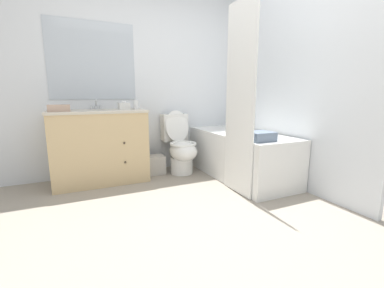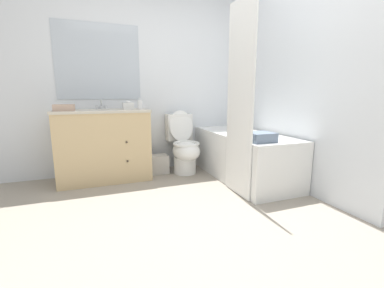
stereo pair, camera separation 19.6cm
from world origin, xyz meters
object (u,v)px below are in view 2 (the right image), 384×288
at_px(wastebasket, 159,164).
at_px(tissue_box, 128,106).
at_px(soap_dispenser, 140,104).
at_px(bath_towel_folded, 260,137).
at_px(hand_towel_folded, 64,108).
at_px(bathtub, 243,155).
at_px(toilet, 184,146).
at_px(sink_faucet, 101,106).
at_px(vanity_cabinet, 104,144).

bearing_deg(wastebasket, tissue_box, 176.09).
bearing_deg(soap_dispenser, bath_towel_folded, -48.64).
relative_size(tissue_box, soap_dispenser, 1.02).
height_order(wastebasket, hand_towel_folded, hand_towel_folded).
bearing_deg(bathtub, toilet, 143.45).
relative_size(sink_faucet, bath_towel_folded, 0.54).
height_order(wastebasket, tissue_box, tissue_box).
distance_m(vanity_cabinet, soap_dispenser, 0.67).
bearing_deg(soap_dispenser, wastebasket, -4.03).
relative_size(vanity_cabinet, hand_towel_folded, 5.04).
height_order(hand_towel_folded, bath_towel_folded, hand_towel_folded).
xyz_separation_m(bathtub, hand_towel_folded, (-2.04, 0.39, 0.62)).
distance_m(vanity_cabinet, bathtub, 1.74).
xyz_separation_m(vanity_cabinet, tissue_box, (0.31, 0.04, 0.47)).
relative_size(soap_dispenser, bath_towel_folded, 0.54).
bearing_deg(hand_towel_folded, wastebasket, 8.58).
distance_m(toilet, tissue_box, 0.90).
bearing_deg(bath_towel_folded, bathtub, 74.10).
bearing_deg(sink_faucet, wastebasket, -14.57).
bearing_deg(bath_towel_folded, toilet, 113.68).
bearing_deg(toilet, tissue_box, 171.26).
height_order(sink_faucet, soap_dispenser, soap_dispenser).
relative_size(bathtub, soap_dispenser, 11.33).
height_order(sink_faucet, wastebasket, sink_faucet).
bearing_deg(bathtub, vanity_cabinet, 162.12).
bearing_deg(vanity_cabinet, tissue_box, 8.12).
distance_m(sink_faucet, bath_towel_folded, 2.00).
relative_size(toilet, wastebasket, 3.39).
relative_size(tissue_box, hand_towel_folded, 0.67).
bearing_deg(tissue_box, soap_dispenser, -3.71).
bearing_deg(hand_towel_folded, bath_towel_folded, -27.52).
relative_size(wastebasket, hand_towel_folded, 1.15).
height_order(bathtub, bath_towel_folded, bath_towel_folded).
distance_m(vanity_cabinet, wastebasket, 0.76).
height_order(soap_dispenser, hand_towel_folded, soap_dispenser).
bearing_deg(sink_faucet, toilet, -14.40).
bearing_deg(bathtub, bath_towel_folded, -105.90).
bearing_deg(soap_dispenser, tissue_box, 176.29).
height_order(vanity_cabinet, wastebasket, vanity_cabinet).
distance_m(wastebasket, hand_towel_folded, 1.35).
xyz_separation_m(sink_faucet, wastebasket, (0.69, -0.18, -0.78)).
xyz_separation_m(toilet, wastebasket, (-0.33, 0.08, -0.24)).
height_order(toilet, bath_towel_folded, toilet).
distance_m(bathtub, wastebasket, 1.12).
distance_m(toilet, hand_towel_folded, 1.52).
bearing_deg(tissue_box, bathtub, -23.38).
relative_size(vanity_cabinet, bathtub, 0.68).
bearing_deg(wastebasket, vanity_cabinet, -178.38).
height_order(bathtub, soap_dispenser, soap_dispenser).
bearing_deg(vanity_cabinet, sink_faucet, 90.00).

